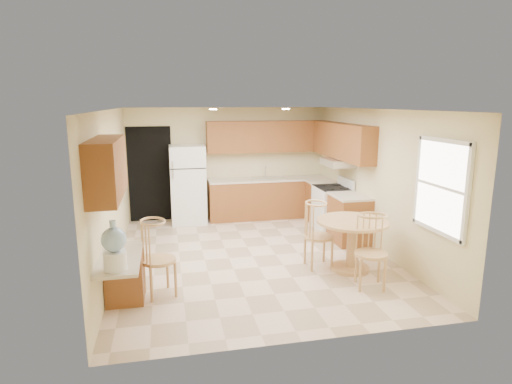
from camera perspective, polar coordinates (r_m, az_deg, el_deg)
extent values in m
plane|color=beige|center=(7.48, -0.46, -8.57)|extent=(5.50, 5.50, 0.00)
cube|color=white|center=(7.00, -0.50, 10.96)|extent=(4.50, 5.50, 0.02)
cube|color=beige|center=(9.81, -3.69, 3.89)|extent=(4.50, 0.02, 2.50)
cube|color=beige|center=(4.55, 6.48, -5.65)|extent=(4.50, 0.02, 2.50)
cube|color=beige|center=(7.05, -18.70, 0.09)|extent=(0.02, 5.50, 2.50)
cube|color=beige|center=(7.89, 15.75, 1.49)|extent=(0.02, 5.50, 2.50)
cube|color=black|center=(9.73, -13.92, 2.30)|extent=(0.90, 0.02, 2.10)
cube|color=brown|center=(9.83, 1.68, -0.90)|extent=(2.75, 0.60, 0.87)
cube|color=beige|center=(9.74, 1.69, 1.71)|extent=(2.75, 0.63, 0.04)
cube|color=brown|center=(9.59, 8.78, -1.37)|extent=(0.60, 0.59, 0.87)
cube|color=beige|center=(9.50, 8.86, 1.30)|extent=(0.63, 0.59, 0.04)
cube|color=brown|center=(8.29, 12.32, -3.62)|extent=(0.60, 0.80, 0.87)
cube|color=beige|center=(8.18, 12.46, -0.55)|extent=(0.63, 0.80, 0.04)
cube|color=brown|center=(9.75, 1.54, 7.41)|extent=(2.75, 0.33, 0.70)
cube|color=brown|center=(8.83, 11.38, 6.70)|extent=(0.33, 2.42, 0.70)
cube|color=brown|center=(5.36, -19.26, 3.01)|extent=(0.33, 1.40, 0.70)
cube|color=silver|center=(9.73, 1.55, 1.83)|extent=(0.78, 0.44, 0.01)
cube|color=silver|center=(8.81, 10.83, 3.90)|extent=(0.50, 0.76, 0.14)
cube|color=brown|center=(6.02, -17.13, -10.69)|extent=(0.48, 0.42, 0.72)
cube|color=beige|center=(5.52, -17.72, -8.44)|extent=(0.50, 1.20, 0.04)
cube|color=white|center=(6.29, 23.49, 0.67)|extent=(0.05, 1.00, 1.20)
cube|color=white|center=(6.20, 23.89, 6.30)|extent=(0.05, 1.10, 0.06)
cube|color=white|center=(6.42, 22.96, -4.76)|extent=(0.05, 1.10, 0.06)
cube|color=white|center=(5.87, 26.37, -0.33)|extent=(0.05, 0.06, 1.28)
cube|color=white|center=(6.71, 20.83, 1.55)|extent=(0.05, 0.06, 1.28)
cylinder|color=white|center=(8.11, -5.75, 10.93)|extent=(0.14, 0.14, 0.02)
cylinder|color=white|center=(8.38, 3.98, 10.99)|extent=(0.14, 0.14, 0.02)
cube|color=white|center=(9.44, -9.06, 1.00)|extent=(0.75, 0.70, 1.70)
cube|color=black|center=(9.02, -9.03, 3.08)|extent=(0.74, 0.01, 0.02)
cube|color=silver|center=(9.02, -11.01, 2.36)|extent=(0.03, 0.03, 0.18)
cube|color=silver|center=(8.99, -11.06, 3.62)|extent=(0.03, 0.03, 0.14)
cube|color=white|center=(8.97, 10.11, -2.25)|extent=(0.65, 0.76, 0.90)
cube|color=black|center=(8.87, 10.22, 0.60)|extent=(0.64, 0.75, 0.02)
cube|color=white|center=(8.96, 11.90, 1.26)|extent=(0.06, 0.76, 0.18)
cylinder|color=tan|center=(7.06, 12.46, -9.86)|extent=(0.59, 0.59, 0.06)
cylinder|color=tan|center=(6.93, 12.60, -7.05)|extent=(0.15, 0.15, 0.73)
cylinder|color=tan|center=(6.82, 12.75, -3.88)|extent=(1.10, 1.10, 0.04)
cylinder|color=tan|center=(6.95, 8.35, -5.93)|extent=(0.47, 0.47, 0.04)
cylinder|color=tan|center=(7.13, 6.55, -7.56)|extent=(0.04, 0.04, 0.50)
cylinder|color=tan|center=(7.24, 9.08, -7.33)|extent=(0.04, 0.04, 0.50)
cylinder|color=tan|center=(6.83, 7.44, -8.46)|extent=(0.04, 0.04, 0.50)
cylinder|color=tan|center=(6.94, 10.07, -8.20)|extent=(0.04, 0.04, 0.50)
cylinder|color=tan|center=(6.35, 15.08, -7.99)|extent=(0.47, 0.47, 0.04)
cylinder|color=tan|center=(6.51, 12.96, -9.74)|extent=(0.04, 0.04, 0.50)
cylinder|color=tan|center=(6.65, 15.60, -9.41)|extent=(0.04, 0.04, 0.50)
cylinder|color=tan|center=(6.23, 14.26, -10.81)|extent=(0.04, 0.04, 0.50)
cylinder|color=tan|center=(6.38, 17.00, -10.43)|extent=(0.04, 0.04, 0.50)
cylinder|color=tan|center=(6.05, -12.83, -8.87)|extent=(0.47, 0.47, 0.04)
cylinder|color=tan|center=(6.30, -14.25, -10.53)|extent=(0.04, 0.04, 0.50)
cylinder|color=tan|center=(6.29, -11.15, -10.41)|extent=(0.04, 0.04, 0.50)
cylinder|color=tan|center=(5.99, -14.36, -11.74)|extent=(0.04, 0.04, 0.50)
cylinder|color=tan|center=(5.98, -11.09, -11.62)|extent=(0.04, 0.04, 0.50)
cylinder|color=white|center=(5.09, -18.25, -8.69)|extent=(0.26, 0.26, 0.22)
sphere|color=#90B8E0|center=(5.01, -18.44, -6.03)|extent=(0.28, 0.28, 0.28)
cylinder|color=#90B8E0|center=(4.96, -18.57, -4.06)|extent=(0.07, 0.07, 0.08)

